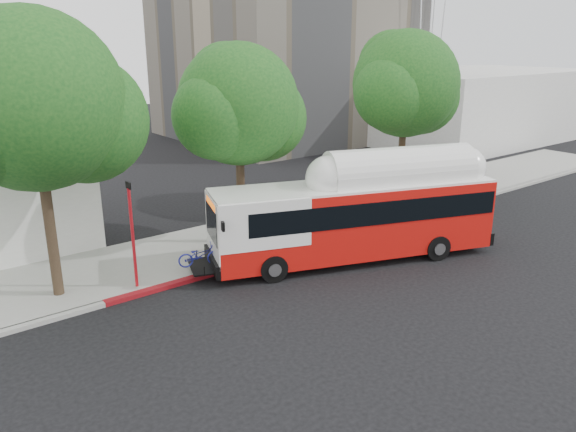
{
  "coord_description": "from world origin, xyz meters",
  "views": [
    {
      "loc": [
        -13.63,
        -13.6,
        8.73
      ],
      "look_at": [
        -0.76,
        3.0,
        2.03
      ],
      "focal_mm": 35.0,
      "sensor_mm": 36.0,
      "label": 1
    }
  ],
  "objects": [
    {
      "name": "street_tree_mid",
      "position": [
        -0.59,
        6.06,
        5.91
      ],
      "size": [
        5.75,
        5.0,
        8.62
      ],
      "color": "#2D2116",
      "rests_on": "ground"
    },
    {
      "name": "transit_bus",
      "position": [
        1.74,
        1.74,
        1.71
      ],
      "size": [
        12.38,
        6.24,
        3.66
      ],
      "rotation": [
        0.0,
        0.0,
        -0.35
      ],
      "color": "red",
      "rests_on": "ground"
    },
    {
      "name": "curb_strip",
      "position": [
        0.0,
        3.9,
        0.07
      ],
      "size": [
        60.0,
        0.3,
        0.15
      ],
      "primitive_type": "cube",
      "color": "gray",
      "rests_on": "ground"
    },
    {
      "name": "horizon_block",
      "position": [
        30.0,
        16.0,
        3.0
      ],
      "size": [
        20.0,
        12.0,
        6.0
      ],
      "primitive_type": "cube",
      "color": "silver",
      "rests_on": "ground"
    },
    {
      "name": "ground",
      "position": [
        0.0,
        0.0,
        0.0
      ],
      "size": [
        120.0,
        120.0,
        0.0
      ],
      "primitive_type": "plane",
      "color": "black",
      "rests_on": "ground"
    },
    {
      "name": "signal_pole",
      "position": [
        -6.58,
        4.41,
        2.06
      ],
      "size": [
        0.11,
        0.38,
        4.02
      ],
      "color": "red",
      "rests_on": "ground"
    },
    {
      "name": "street_tree_left",
      "position": [
        -8.53,
        5.56,
        6.6
      ],
      "size": [
        6.67,
        5.8,
        9.74
      ],
      "color": "#2D2116",
      "rests_on": "ground"
    },
    {
      "name": "sidewalk",
      "position": [
        0.0,
        6.5,
        0.07
      ],
      "size": [
        60.0,
        5.0,
        0.15
      ],
      "primitive_type": "cube",
      "color": "gray",
      "rests_on": "ground"
    },
    {
      "name": "red_curb_segment",
      "position": [
        -3.0,
        3.9,
        0.08
      ],
      "size": [
        10.0,
        0.32,
        0.16
      ],
      "primitive_type": "cube",
      "color": "maroon",
      "rests_on": "ground"
    },
    {
      "name": "street_tree_right",
      "position": [
        9.44,
        5.86,
        6.26
      ],
      "size": [
        6.21,
        5.4,
        9.18
      ],
      "color": "#2D2116",
      "rests_on": "ground"
    }
  ]
}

